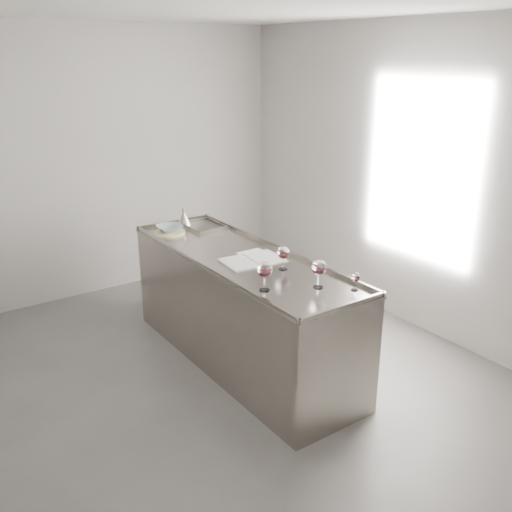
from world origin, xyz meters
TOP-DOWN VIEW (x-y plane):
  - room_shell at (0.00, 0.00)m, footprint 4.54×5.04m
  - counter at (0.50, 0.30)m, footprint 0.77×2.42m
  - wine_glass_left at (0.26, -0.35)m, footprint 0.11×0.11m
  - wine_glass_middle at (0.60, -0.52)m, footprint 0.11×0.11m
  - wine_glass_right at (0.61, -0.10)m, footprint 0.10×0.10m
  - wine_glass_small at (0.78, -0.71)m, footprint 0.06×0.06m
  - notebook at (0.53, 0.18)m, footprint 0.50×0.37m
  - loose_paper_top at (0.63, 0.26)m, footprint 0.23×0.32m
  - trivet at (0.32, 1.22)m, footprint 0.33×0.33m
  - ceramic_bowl at (0.32, 1.22)m, footprint 0.26×0.26m
  - wine_funnel at (0.56, 1.38)m, footprint 0.14×0.14m

SIDE VIEW (x-z plane):
  - counter at x=0.50m, z-range -0.01..0.96m
  - loose_paper_top at x=0.63m, z-range 0.94..0.94m
  - notebook at x=0.53m, z-range 0.94..0.96m
  - trivet at x=0.32m, z-range 0.94..0.96m
  - ceramic_bowl at x=0.32m, z-range 0.96..1.02m
  - wine_funnel at x=0.56m, z-range 0.90..1.10m
  - wine_glass_small at x=0.78m, z-range 0.97..1.10m
  - wine_glass_right at x=0.61m, z-range 0.98..1.17m
  - wine_glass_middle at x=0.60m, z-range 0.98..1.19m
  - wine_glass_left at x=0.26m, z-range 0.98..1.19m
  - room_shell at x=0.00m, z-range -0.02..2.82m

